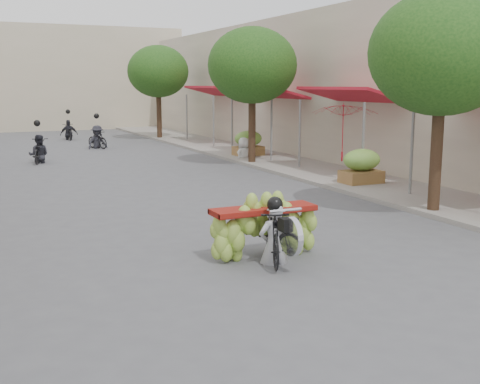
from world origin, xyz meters
name	(u,v)px	position (x,y,z in m)	size (l,w,h in m)	color
ground	(339,301)	(0.00, 0.00, 0.00)	(120.00, 120.00, 0.00)	#55555A
sidewalk_right	(276,158)	(7.00, 15.00, 0.06)	(4.00, 60.00, 0.12)	gray
shophouse_row_right	(391,86)	(11.99, 14.00, 3.00)	(9.77, 40.00, 6.00)	#BDB09D
far_building	(33,78)	(0.00, 38.00, 3.50)	(20.00, 6.00, 7.00)	#C3B69A
street_tree_near	(442,54)	(5.40, 4.00, 3.78)	(3.40, 3.40, 5.25)	#3A2719
street_tree_mid	(252,66)	(5.40, 14.00, 3.78)	(3.40, 3.40, 5.25)	#3A2719
street_tree_far	(158,72)	(5.40, 26.00, 3.78)	(3.40, 3.40, 5.25)	#3A2719
produce_crate_mid	(362,164)	(6.20, 8.00, 0.71)	(1.20, 0.88, 1.16)	olive
produce_crate_far	(248,141)	(6.20, 16.00, 0.71)	(1.20, 0.88, 1.16)	olive
banana_motorbike	(269,223)	(0.03, 2.26, 0.67)	(2.20, 1.86, 1.97)	black
market_umbrella	(345,102)	(6.23, 9.03, 2.54)	(2.61, 2.61, 1.88)	#AA1623
pedestrian	(244,137)	(5.76, 15.50, 0.93)	(0.92, 0.75, 1.63)	silver
bg_motorbike_a	(38,144)	(-2.07, 18.06, 0.74)	(1.05, 1.77, 1.95)	black
bg_motorbike_b	(97,130)	(1.18, 22.55, 0.88)	(1.19, 1.54, 1.95)	black
bg_motorbike_c	(69,125)	(0.69, 27.93, 0.81)	(0.99, 1.56, 1.95)	black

